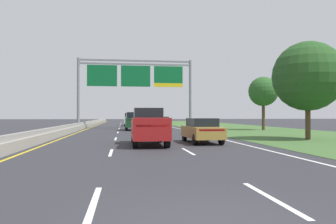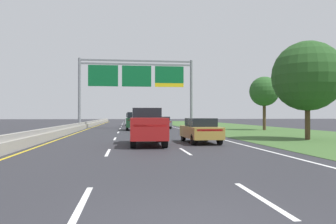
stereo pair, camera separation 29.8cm
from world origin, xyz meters
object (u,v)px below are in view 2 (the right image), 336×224
object	(u,v)px
car_white_centre_lane_suv	(132,119)
car_grey_right_lane_sedan	(163,122)
pickup_truck_red	(147,127)
car_gold_right_lane_sedan	(200,130)
overhead_sign_gantry	(137,79)
car_silver_right_lane_sedan	(154,121)
roadside_tree_mid	(264,92)
car_darkgreen_centre_lane_suv	(134,121)
roadside_tree_near	(307,76)

from	to	relation	value
car_white_centre_lane_suv	car_grey_right_lane_sedan	xyz separation A→B (m)	(3.98, -10.77, -0.28)
pickup_truck_red	car_gold_right_lane_sedan	distance (m)	3.58
overhead_sign_gantry	car_grey_right_lane_sedan	size ratio (longest dim) A/B	3.39
car_silver_right_lane_sedan	roadside_tree_mid	bearing A→B (deg)	-150.95
overhead_sign_gantry	car_grey_right_lane_sedan	distance (m)	6.67
overhead_sign_gantry	car_gold_right_lane_sedan	bearing A→B (deg)	-81.51
pickup_truck_red	car_white_centre_lane_suv	size ratio (longest dim) A/B	1.14
car_darkgreen_centre_lane_suv	roadside_tree_mid	size ratio (longest dim) A/B	0.75
car_gold_right_lane_sedan	roadside_tree_mid	xyz separation A→B (m)	(11.41, 16.22, 3.73)
roadside_tree_near	roadside_tree_mid	bearing A→B (deg)	77.72
roadside_tree_near	roadside_tree_mid	size ratio (longest dim) A/B	1.12
car_white_centre_lane_suv	car_grey_right_lane_sedan	world-z (taller)	car_white_centre_lane_suv
car_grey_right_lane_sedan	pickup_truck_red	bearing A→B (deg)	169.90
car_darkgreen_centre_lane_suv	roadside_tree_mid	xyz separation A→B (m)	(15.20, -2.18, 3.45)
car_gold_right_lane_sedan	roadside_tree_mid	size ratio (longest dim) A/B	0.70
roadside_tree_near	car_silver_right_lane_sedan	bearing A→B (deg)	103.00
pickup_truck_red	car_gold_right_lane_sedan	bearing A→B (deg)	-74.76
car_darkgreen_centre_lane_suv	car_silver_right_lane_sedan	bearing A→B (deg)	-12.76
roadside_tree_mid	overhead_sign_gantry	bearing A→B (deg)	156.51
car_silver_right_lane_sedan	roadside_tree_near	size ratio (longest dim) A/B	0.62
car_white_centre_lane_suv	pickup_truck_red	bearing A→B (deg)	-178.24
car_gold_right_lane_sedan	car_grey_right_lane_sedan	world-z (taller)	same
car_white_centre_lane_suv	car_darkgreen_centre_lane_suv	size ratio (longest dim) A/B	1.00
car_grey_right_lane_sedan	roadside_tree_near	xyz separation A→B (m)	(8.13, -21.05, 3.75)
car_gold_right_lane_sedan	car_white_centre_lane_suv	bearing A→B (deg)	5.05
roadside_tree_mid	car_grey_right_lane_sedan	bearing A→B (deg)	150.44
car_silver_right_lane_sedan	car_darkgreen_centre_lane_suv	size ratio (longest dim) A/B	0.93
pickup_truck_red	car_grey_right_lane_sedan	bearing A→B (deg)	-8.12
car_white_centre_lane_suv	car_grey_right_lane_sedan	size ratio (longest dim) A/B	1.06
pickup_truck_red	roadside_tree_mid	bearing A→B (deg)	-40.49
overhead_sign_gantry	car_gold_right_lane_sedan	xyz separation A→B (m)	(3.38, -22.65, -5.70)
car_silver_right_lane_sedan	car_white_centre_lane_suv	bearing A→B (deg)	129.00
overhead_sign_gantry	car_white_centre_lane_suv	bearing A→B (deg)	92.74
car_silver_right_lane_sedan	roadside_tree_mid	xyz separation A→B (m)	(11.28, -20.43, 3.73)
overhead_sign_gantry	car_white_centre_lane_suv	world-z (taller)	overhead_sign_gantry
car_darkgreen_centre_lane_suv	roadside_tree_near	xyz separation A→B (m)	(12.02, -16.81, 3.47)
car_darkgreen_centre_lane_suv	roadside_tree_near	distance (m)	20.96
roadside_tree_near	roadside_tree_mid	world-z (taller)	roadside_tree_near
car_white_centre_lane_suv	roadside_tree_near	bearing A→B (deg)	-158.13
car_white_centre_lane_suv	roadside_tree_mid	bearing A→B (deg)	-137.31
car_white_centre_lane_suv	car_silver_right_lane_sedan	bearing A→B (deg)	-50.13
pickup_truck_red	roadside_tree_mid	xyz separation A→B (m)	(14.86, 17.14, 3.47)
car_darkgreen_centre_lane_suv	roadside_tree_mid	distance (m)	15.74
pickup_truck_red	car_silver_right_lane_sedan	bearing A→B (deg)	-5.01
car_darkgreen_centre_lane_suv	car_gold_right_lane_sedan	bearing A→B (deg)	-168.96
car_darkgreen_centre_lane_suv	roadside_tree_near	bearing A→B (deg)	-145.05
roadside_tree_mid	car_gold_right_lane_sedan	bearing A→B (deg)	-125.11
roadside_tree_mid	car_darkgreen_centre_lane_suv	bearing A→B (deg)	171.82
car_grey_right_lane_sedan	car_silver_right_lane_sedan	bearing A→B (deg)	-1.71
car_grey_right_lane_sedan	roadside_tree_near	distance (m)	22.87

